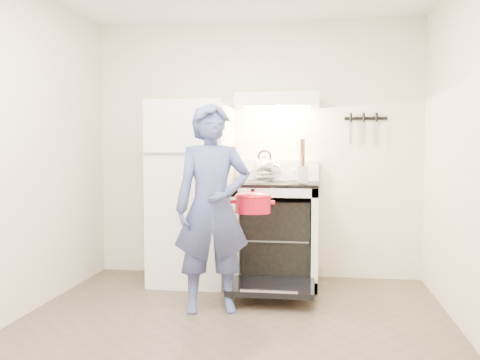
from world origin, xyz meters
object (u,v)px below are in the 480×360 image
tea_kettle (264,166)px  person (212,208)px  refrigerator (191,192)px  stove_body (277,235)px  dutch_oven (253,204)px

tea_kettle → person: 1.19m
refrigerator → person: size_ratio=1.05×
refrigerator → tea_kettle: bearing=20.1°
refrigerator → tea_kettle: size_ratio=5.73×
stove_body → tea_kettle: tea_kettle is taller
person → dutch_oven: (0.29, 0.22, 0.01)m
refrigerator → tea_kettle: (0.67, 0.24, 0.25)m
refrigerator → dutch_oven: (0.66, -0.65, -0.03)m
stove_body → refrigerator: bearing=-178.2°
tea_kettle → dutch_oven: (-0.01, -0.90, -0.28)m
stove_body → tea_kettle: bearing=122.6°
person → refrigerator: bearing=98.1°
dutch_oven → stove_body: bearing=77.9°
stove_body → tea_kettle: (-0.14, 0.22, 0.64)m
tea_kettle → dutch_oven: bearing=-90.3°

